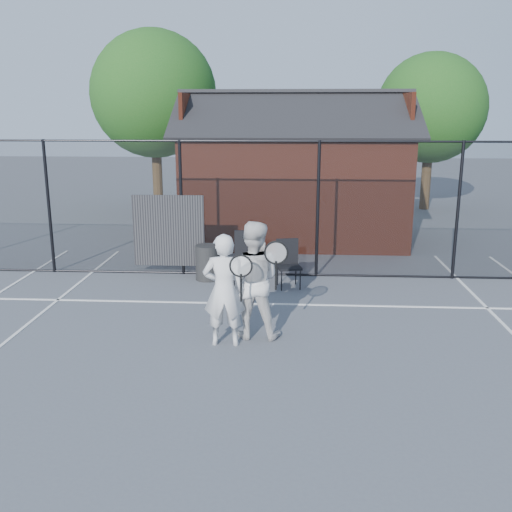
# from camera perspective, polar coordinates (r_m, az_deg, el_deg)

# --- Properties ---
(ground) EXTENTS (80.00, 80.00, 0.00)m
(ground) POSITION_cam_1_polar(r_m,az_deg,el_deg) (8.16, 0.36, -11.69)
(ground) COLOR #4F535A
(ground) RESTS_ON ground
(court_lines) EXTENTS (11.02, 18.00, 0.01)m
(court_lines) POSITION_cam_1_polar(r_m,az_deg,el_deg) (7.00, -0.24, -16.35)
(court_lines) COLOR silver
(court_lines) RESTS_ON ground
(fence) EXTENTS (22.04, 3.00, 3.00)m
(fence) POSITION_cam_1_polar(r_m,az_deg,el_deg) (12.54, 0.20, 4.45)
(fence) COLOR black
(fence) RESTS_ON ground
(clubhouse) EXTENTS (6.50, 4.36, 4.19)m
(clubhouse) POSITION_cam_1_polar(r_m,az_deg,el_deg) (16.46, 3.81, 7.30)
(clubhouse) COLOR maroon
(clubhouse) RESTS_ON ground
(tree_left) EXTENTS (4.48, 4.48, 6.44)m
(tree_left) POSITION_cam_1_polar(r_m,az_deg,el_deg) (21.41, -10.16, 15.61)
(tree_left) COLOR #372716
(tree_left) RESTS_ON ground
(tree_right) EXTENTS (3.97, 3.97, 5.70)m
(tree_right) POSITION_cam_1_polar(r_m,az_deg,el_deg) (22.43, 17.10, 13.92)
(tree_right) COLOR #372716
(tree_right) RESTS_ON ground
(player_front) EXTENTS (0.81, 0.60, 1.78)m
(player_front) POSITION_cam_1_polar(r_m,az_deg,el_deg) (8.84, -3.22, -3.41)
(player_front) COLOR silver
(player_front) RESTS_ON ground
(player_back) EXTENTS (1.06, 0.79, 1.91)m
(player_back) POSITION_cam_1_polar(r_m,az_deg,el_deg) (9.14, -0.33, -2.39)
(player_back) COLOR silver
(player_back) RESTS_ON ground
(chair_left) EXTENTS (0.57, 0.59, 0.98)m
(chair_left) POSITION_cam_1_polar(r_m,az_deg,el_deg) (11.84, 3.32, -0.89)
(chair_left) COLOR black
(chair_left) RESTS_ON ground
(chair_right) EXTENTS (0.56, 0.59, 1.13)m
(chair_right) POSITION_cam_1_polar(r_m,az_deg,el_deg) (11.86, -0.99, -0.48)
(chair_right) COLOR black
(chair_right) RESTS_ON ground
(waste_bin) EXTENTS (0.57, 0.57, 0.76)m
(waste_bin) POSITION_cam_1_polar(r_m,az_deg,el_deg) (12.48, -4.88, -0.65)
(waste_bin) COLOR #252525
(waste_bin) RESTS_ON ground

